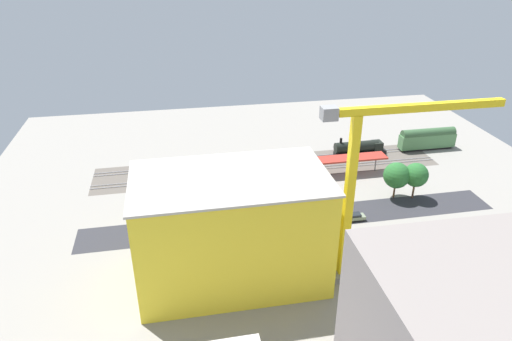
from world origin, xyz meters
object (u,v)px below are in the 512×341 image
at_px(parked_car_1, 323,222).
at_px(box_truck_1, 270,223).
at_px(box_truck_2, 181,229).
at_px(street_tree_4, 306,181).
at_px(street_tree_0, 397,175).
at_px(platform_canopy_near, 300,162).
at_px(locomotive, 360,148).
at_px(box_truck_0, 204,230).
at_px(street_tree_1, 416,175).
at_px(parked_car_4, 226,232).
at_px(parked_car_6, 160,238).
at_px(parked_car_0, 354,217).
at_px(street_tree_3, 191,197).
at_px(parked_car_2, 292,224).
at_px(traffic_light, 267,218).
at_px(parked_car_5, 194,234).
at_px(street_tree_2, 255,191).
at_px(passenger_coach, 427,138).
at_px(parked_car_3, 257,228).
at_px(construction_building, 232,230).
at_px(tower_crane, 368,178).

height_order(parked_car_1, box_truck_1, box_truck_1).
distance_m(box_truck_2, street_tree_4, 29.97).
xyz_separation_m(street_tree_0, street_tree_4, (21.43, -0.83, 0.12)).
bearing_deg(platform_canopy_near, locomotive, -151.87).
distance_m(box_truck_0, street_tree_1, 50.44).
xyz_separation_m(parked_car_4, parked_car_6, (13.36, -0.15, -0.01)).
relative_size(parked_car_0, box_truck_1, 0.49).
relative_size(street_tree_1, street_tree_3, 1.22).
relative_size(parked_car_2, box_truck_1, 0.47).
xyz_separation_m(street_tree_0, traffic_light, (32.61, 9.78, -1.75)).
height_order(parked_car_4, street_tree_3, street_tree_3).
height_order(parked_car_5, street_tree_2, street_tree_2).
bearing_deg(box_truck_1, street_tree_0, -165.38).
height_order(locomotive, traffic_light, traffic_light).
xyz_separation_m(parked_car_4, parked_car_5, (6.43, -0.22, 0.03)).
distance_m(passenger_coach, parked_car_2, 58.71).
bearing_deg(platform_canopy_near, street_tree_1, 148.13).
xyz_separation_m(platform_canopy_near, parked_car_3, (15.06, 21.91, -3.60)).
height_order(parked_car_6, construction_building, construction_building).
distance_m(parked_car_1, street_tree_4, 10.73).
distance_m(parked_car_1, parked_car_3, 14.11).
bearing_deg(parked_car_1, platform_canopy_near, -92.44).
bearing_deg(passenger_coach, street_tree_4, 29.05).
relative_size(parked_car_2, box_truck_2, 0.45).
bearing_deg(street_tree_0, parked_car_2, 17.04).
height_order(platform_canopy_near, box_truck_1, platform_canopy_near).
relative_size(passenger_coach, parked_car_4, 3.96).
relative_size(parked_car_2, parked_car_5, 1.01).
bearing_deg(street_tree_2, box_truck_2, 24.20).
relative_size(tower_crane, box_truck_1, 3.40).
distance_m(parked_car_1, box_truck_1, 11.39).
bearing_deg(construction_building, box_truck_0, -73.32).
bearing_deg(box_truck_1, construction_building, 53.71).
relative_size(box_truck_0, street_tree_2, 1.20).
bearing_deg(parked_car_5, platform_canopy_near, -142.23).
xyz_separation_m(platform_canopy_near, construction_building, (22.08, 35.29, 5.55)).
height_order(tower_crane, street_tree_3, tower_crane).
xyz_separation_m(passenger_coach, street_tree_2, (54.98, 24.41, 1.42)).
distance_m(platform_canopy_near, parked_car_0, 22.74).
distance_m(parked_car_3, box_truck_0, 11.14).
height_order(platform_canopy_near, parked_car_2, platform_canopy_near).
distance_m(parked_car_1, street_tree_0, 22.42).
xyz_separation_m(parked_car_3, box_truck_2, (15.78, -1.01, 0.99)).
relative_size(street_tree_0, traffic_light, 1.46).
distance_m(parked_car_4, box_truck_0, 4.50).
height_order(locomotive, street_tree_3, street_tree_3).
bearing_deg(parked_car_4, tower_crane, 141.94).
distance_m(passenger_coach, street_tree_3, 73.13).
xyz_separation_m(box_truck_1, street_tree_1, (-35.86, -7.33, 4.38)).
bearing_deg(locomotive, parked_car_1, 57.04).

